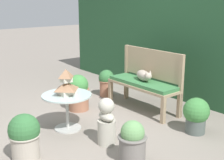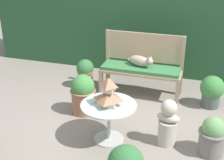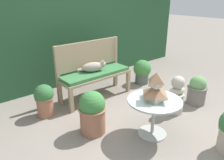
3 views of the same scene
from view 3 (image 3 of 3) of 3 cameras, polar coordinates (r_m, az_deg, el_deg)
name	(u,v)px [view 3 (image 3 of 3)]	position (r m, az deg, el deg)	size (l,w,h in m)	color
ground	(142,123)	(3.27, 7.94, -11.09)	(30.00, 30.00, 0.00)	gray
foliage_hedge_back	(56,36)	(4.84, -14.31, 11.11)	(6.40, 1.01, 1.84)	#234C2D
garden_bench	(96,76)	(3.83, -4.25, 1.15)	(1.30, 0.43, 0.49)	tan
bench_backrest	(89,58)	(3.90, -6.07, 5.83)	(1.30, 0.06, 1.00)	tan
cat	(93,67)	(3.80, -4.89, 3.49)	(0.46, 0.32, 0.21)	#A89989
patio_table	(154,107)	(2.86, 10.92, -7.01)	(0.69, 0.69, 0.51)	#B7B7B2
pagoda_birdhouse	(156,89)	(2.74, 11.31, -2.21)	(0.29, 0.29, 0.36)	beige
garden_bust	(177,96)	(3.51, 16.52, -3.91)	(0.31, 0.23, 0.61)	#B7B2A3
potted_plant_table_far	(45,99)	(3.46, -17.21, -4.85)	(0.30, 0.30, 0.51)	#9E664C
potted_plant_bench_left	(197,90)	(3.94, 21.33, -2.52)	(0.34, 0.34, 0.49)	slate
potted_plant_bench_right	(142,71)	(4.54, 7.89, 2.29)	(0.36, 0.36, 0.50)	#4C5651
potted_plant_hedge_corner	(92,112)	(2.91, -5.13, -8.33)	(0.37, 0.37, 0.60)	#9E664C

